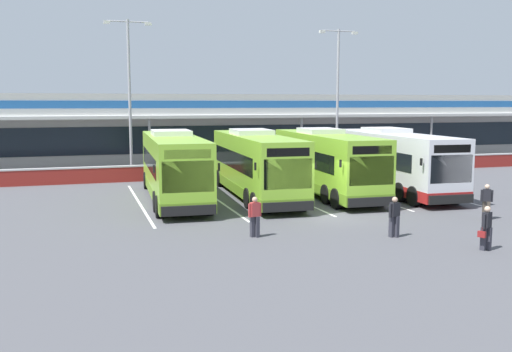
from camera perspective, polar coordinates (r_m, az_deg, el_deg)
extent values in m
plane|color=#4C4C51|center=(27.29, 7.58, -3.88)|extent=(200.00, 200.00, 0.00)
cube|color=#B7B7B2|center=(52.55, -4.89, 4.58)|extent=(70.00, 10.00, 5.50)
cube|color=#19232D|center=(47.69, -3.58, 3.77)|extent=(66.00, 0.08, 2.20)
cube|color=navy|center=(47.59, -3.60, 7.20)|extent=(68.00, 0.08, 0.60)
cube|color=beige|center=(46.18, -3.15, 6.01)|extent=(67.00, 3.00, 0.24)
cube|color=gray|center=(52.49, -4.93, 7.86)|extent=(70.00, 10.00, 0.50)
cylinder|color=#999999|center=(43.97, -10.61, 3.09)|extent=(0.20, 0.20, 4.20)
cylinder|color=#999999|center=(47.06, 4.58, 3.47)|extent=(0.20, 0.20, 4.20)
cylinder|color=#999999|center=(52.95, 17.15, 3.60)|extent=(0.20, 0.20, 4.20)
cube|color=maroon|center=(40.66, -1.04, 0.61)|extent=(60.00, 0.36, 1.00)
cube|color=#B2B2B2|center=(40.60, -1.04, 1.38)|extent=(60.00, 0.40, 0.10)
cube|color=#8CC633|center=(31.13, -8.28, 1.05)|extent=(3.17, 12.12, 3.19)
cube|color=olive|center=(31.30, -8.24, -1.34)|extent=(3.19, 12.14, 0.56)
cube|color=black|center=(31.50, -8.37, 1.57)|extent=(3.07, 9.72, 0.96)
cube|color=black|center=(25.25, -6.83, -0.07)|extent=(2.31, 0.22, 1.40)
cube|color=black|center=(25.13, -6.87, 2.19)|extent=(2.05, 0.19, 0.40)
cube|color=silver|center=(31.98, -8.53, 4.33)|extent=(2.19, 2.90, 0.28)
cube|color=black|center=(25.38, -6.75, -3.46)|extent=(2.45, 0.29, 0.44)
cube|color=black|center=(25.78, -3.74, 0.91)|extent=(0.09, 0.12, 0.36)
cube|color=black|center=(25.40, -10.21, 0.71)|extent=(0.09, 0.12, 0.36)
cylinder|color=black|center=(35.97, -7.14, -0.31)|extent=(0.37, 1.06, 1.04)
cylinder|color=black|center=(35.75, -10.94, -0.43)|extent=(0.37, 1.06, 1.04)
cylinder|color=black|center=(28.34, -5.13, -2.36)|extent=(0.37, 1.06, 1.04)
cylinder|color=black|center=(28.06, -9.95, -2.54)|extent=(0.37, 1.06, 1.04)
cylinder|color=black|center=(26.98, -4.65, -2.85)|extent=(0.37, 1.06, 1.04)
cylinder|color=black|center=(26.69, -9.72, -3.04)|extent=(0.37, 1.06, 1.04)
cube|color=#8CC633|center=(31.76, -0.03, 1.25)|extent=(3.17, 12.12, 3.19)
cube|color=olive|center=(31.93, -0.03, -1.09)|extent=(3.19, 12.14, 0.56)
cube|color=black|center=(32.12, -0.20, 1.76)|extent=(3.07, 9.72, 0.96)
cube|color=black|center=(26.06, 3.22, 0.21)|extent=(2.31, 0.22, 1.40)
cube|color=black|center=(25.95, 3.24, 2.40)|extent=(2.05, 0.19, 0.40)
cube|color=silver|center=(32.59, -0.46, 4.47)|extent=(2.19, 2.90, 0.28)
cube|color=black|center=(26.19, 3.27, -3.08)|extent=(2.45, 0.29, 0.44)
cube|color=black|center=(26.82, 5.96, 1.14)|extent=(0.09, 0.12, 0.36)
cube|color=black|center=(25.96, -0.07, 0.97)|extent=(0.09, 0.12, 0.36)
cylinder|color=black|center=(36.65, 0.00, -0.11)|extent=(0.37, 1.06, 1.04)
cylinder|color=black|center=(36.13, -3.67, -0.23)|extent=(0.37, 1.06, 1.04)
cylinder|color=black|center=(29.24, 3.80, -2.04)|extent=(0.37, 1.06, 1.04)
cylinder|color=black|center=(28.59, -0.76, -2.24)|extent=(0.37, 1.06, 1.04)
cylinder|color=black|center=(27.93, 4.70, -2.50)|extent=(0.37, 1.06, 1.04)
cylinder|color=black|center=(27.25, -0.06, -2.72)|extent=(0.37, 1.06, 1.04)
cube|color=#8CC633|center=(33.24, 7.03, 1.47)|extent=(3.17, 12.12, 3.19)
cube|color=olive|center=(33.40, 7.00, -0.77)|extent=(3.19, 12.14, 0.56)
cube|color=black|center=(33.59, 6.79, 1.95)|extent=(3.07, 9.72, 0.96)
cube|color=black|center=(27.81, 11.51, 0.52)|extent=(2.31, 0.22, 1.40)
cube|color=black|center=(27.70, 11.57, 2.57)|extent=(2.05, 0.19, 0.40)
cube|color=silver|center=(34.04, 6.46, 4.54)|extent=(2.19, 2.90, 0.28)
cube|color=black|center=(27.93, 11.53, -2.56)|extent=(2.45, 0.29, 0.44)
cube|color=black|center=(28.74, 13.83, 1.38)|extent=(0.09, 0.12, 0.36)
cube|color=black|center=(27.49, 8.48, 1.25)|extent=(0.09, 0.12, 0.36)
cylinder|color=black|center=(38.09, 6.15, 0.14)|extent=(0.37, 1.06, 1.04)
cylinder|color=black|center=(37.33, 2.71, 0.02)|extent=(0.37, 1.06, 1.04)
cylinder|color=black|center=(30.98, 11.21, -1.63)|extent=(0.37, 1.06, 1.04)
cylinder|color=black|center=(30.04, 7.09, -1.83)|extent=(0.37, 1.06, 1.04)
cylinder|color=black|center=(29.74, 12.37, -2.04)|extent=(0.37, 1.06, 1.04)
cylinder|color=black|center=(28.76, 8.11, -2.26)|extent=(0.37, 1.06, 1.04)
cube|color=silver|center=(34.69, 13.59, 1.56)|extent=(3.17, 12.12, 3.19)
cube|color=#AD1E1E|center=(34.84, 13.53, -0.59)|extent=(3.19, 12.14, 0.56)
cube|color=black|center=(35.02, 13.30, 2.03)|extent=(3.07, 9.72, 0.96)
cube|color=black|center=(29.58, 19.00, 0.67)|extent=(2.31, 0.22, 1.40)
cube|color=black|center=(29.48, 19.09, 2.60)|extent=(2.05, 0.19, 0.40)
cube|color=silver|center=(35.45, 12.92, 4.52)|extent=(2.19, 2.90, 0.28)
cube|color=black|center=(29.70, 18.99, -2.23)|extent=(2.45, 0.29, 0.44)
cube|color=black|center=(30.65, 20.94, 1.47)|extent=(0.09, 0.12, 0.36)
cube|color=black|center=(29.07, 16.25, 1.36)|extent=(0.09, 0.12, 0.36)
cylinder|color=black|center=(39.45, 11.94, 0.27)|extent=(0.37, 1.06, 1.04)
cylinder|color=black|center=(38.45, 8.75, 0.16)|extent=(0.37, 1.06, 1.04)
cylinder|color=black|center=(32.71, 17.99, -1.38)|extent=(0.37, 1.06, 1.04)
cylinder|color=black|center=(31.50, 14.32, -1.57)|extent=(0.37, 1.06, 1.04)
cylinder|color=black|center=(31.56, 19.35, -1.75)|extent=(0.37, 1.06, 1.04)
cylinder|color=black|center=(30.30, 15.59, -1.97)|extent=(0.37, 1.06, 1.04)
cube|color=silver|center=(30.85, -11.64, -2.65)|extent=(0.14, 13.00, 0.01)
cube|color=silver|center=(31.53, -4.02, -2.30)|extent=(0.14, 13.00, 0.01)
cube|color=silver|center=(32.74, 3.15, -1.94)|extent=(0.14, 13.00, 0.01)
cube|color=silver|center=(34.42, 9.72, -1.57)|extent=(0.14, 13.00, 0.01)
cube|color=silver|center=(36.51, 15.60, -1.23)|extent=(0.14, 13.00, 0.01)
cube|color=#33333D|center=(22.16, 21.85, -5.89)|extent=(0.20, 0.22, 0.84)
cube|color=#33333D|center=(22.25, 22.32, -5.86)|extent=(0.20, 0.22, 0.84)
cube|color=black|center=(22.06, 22.17, -4.10)|extent=(0.40, 0.34, 0.56)
cube|color=black|center=(21.87, 21.92, -4.26)|extent=(0.12, 0.13, 0.54)
cube|color=black|center=(22.26, 22.42, -4.08)|extent=(0.12, 0.13, 0.54)
sphere|color=#DBB293|center=(21.99, 22.22, -3.10)|extent=(0.22, 0.22, 0.22)
cube|color=maroon|center=(21.91, 21.73, -5.46)|extent=(0.23, 0.30, 0.22)
cylinder|color=maroon|center=(21.87, 21.75, -5.00)|extent=(0.02, 0.02, 0.16)
cube|color=#33333D|center=(22.58, -0.37, -5.10)|extent=(0.17, 0.20, 0.84)
cube|color=#33333D|center=(22.54, 0.13, -5.12)|extent=(0.17, 0.20, 0.84)
cube|color=#B23838|center=(22.42, -0.12, -3.36)|extent=(0.37, 0.27, 0.56)
cube|color=#B23838|center=(22.33, -0.63, -3.48)|extent=(0.11, 0.11, 0.54)
cube|color=#B23838|center=(22.52, 0.38, -3.39)|extent=(0.11, 0.11, 0.54)
sphere|color=tan|center=(22.35, -0.12, -2.38)|extent=(0.22, 0.22, 0.22)
cube|color=#33333D|center=(23.18, 13.44, -4.98)|extent=(0.18, 0.21, 0.84)
cube|color=#33333D|center=(23.21, 13.93, -4.98)|extent=(0.18, 0.21, 0.84)
cube|color=black|center=(23.06, 13.74, -3.28)|extent=(0.38, 0.30, 0.56)
cube|color=black|center=(22.91, 13.35, -3.40)|extent=(0.11, 0.12, 0.54)
cube|color=black|center=(23.22, 14.12, -3.29)|extent=(0.11, 0.12, 0.54)
sphere|color=tan|center=(22.99, 13.77, -2.32)|extent=(0.22, 0.22, 0.22)
cube|color=#4C4238|center=(28.03, 21.92, -3.18)|extent=(0.21, 0.23, 0.84)
cube|color=#4C4238|center=(27.94, 22.28, -3.23)|extent=(0.21, 0.23, 0.84)
cube|color=black|center=(27.87, 22.17, -1.79)|extent=(0.40, 0.36, 0.56)
cube|color=black|center=(27.84, 21.72, -1.84)|extent=(0.13, 0.13, 0.54)
cube|color=black|center=(27.91, 22.61, -1.86)|extent=(0.13, 0.13, 0.54)
sphere|color=#DBB293|center=(27.82, 22.20, -1.00)|extent=(0.22, 0.22, 0.22)
cylinder|color=#9E9EA3|center=(41.18, -12.56, 7.49)|extent=(0.20, 0.20, 11.00)
cylinder|color=#9E9EA3|center=(41.55, -12.77, 14.89)|extent=(2.80, 0.10, 0.10)
cube|color=silver|center=(41.44, -14.76, 14.71)|extent=(0.44, 0.28, 0.20)
cube|color=silver|center=(41.68, -10.78, 14.78)|extent=(0.44, 0.28, 0.20)
cylinder|color=#9E9EA3|center=(45.91, 8.18, 7.57)|extent=(0.20, 0.20, 11.00)
cylinder|color=#9E9EA3|center=(46.24, 8.30, 14.21)|extent=(2.80, 0.10, 0.10)
cube|color=silver|center=(45.65, 6.67, 14.20)|extent=(0.44, 0.28, 0.20)
cube|color=silver|center=(46.85, 9.89, 13.96)|extent=(0.44, 0.28, 0.20)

